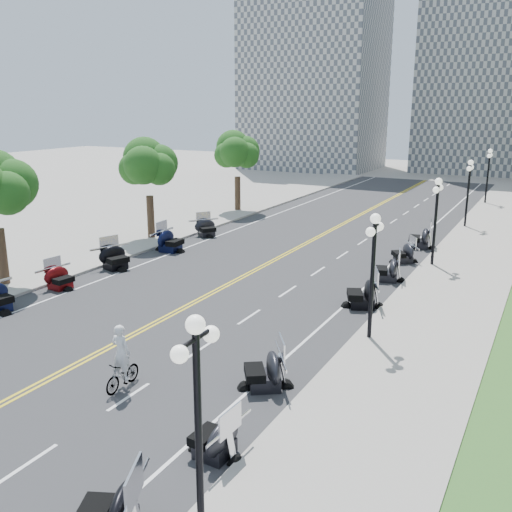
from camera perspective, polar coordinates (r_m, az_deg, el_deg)
The scene contains 46 objects.
ground at distance 23.79m, azimuth -12.25°, elevation -7.74°, with size 160.00×160.00×0.00m, color gray.
road at distance 31.58m, azimuth -0.54°, elevation -1.68°, with size 16.00×90.00×0.01m, color #333335.
centerline_yellow_a at distance 31.63m, azimuth -0.73°, elevation -1.64°, with size 0.12×90.00×0.00m, color yellow.
centerline_yellow_b at distance 31.52m, azimuth -0.35°, elevation -1.69°, with size 0.12×90.00×0.00m, color yellow.
edge_line_north at distance 29.19m, azimuth 10.58°, elevation -3.33°, with size 0.12×90.00×0.00m, color white.
edge_line_south at distance 34.98m, azimuth -9.79°, elevation -0.23°, with size 0.12×90.00×0.00m, color white.
lane_dash_4 at distance 16.80m, azimuth -21.93°, elevation -18.75°, with size 0.12×2.00×0.00m, color white.
lane_dash_5 at distance 19.15m, azimuth -12.60°, elevation -13.56°, with size 0.12×2.00×0.00m, color white.
lane_dash_6 at distance 21.98m, azimuth -5.77°, elevation -9.37°, with size 0.12×2.00×0.00m, color white.
lane_dash_7 at distance 25.13m, azimuth -0.68°, elevation -6.10°, with size 0.12×2.00×0.00m, color white.
lane_dash_8 at distance 28.50m, azimuth 3.19°, elevation -3.54°, with size 0.12×2.00×0.00m, color white.
lane_dash_9 at distance 32.01m, azimuth 6.22°, elevation -1.52°, with size 0.12×2.00×0.00m, color white.
lane_dash_10 at distance 35.62m, azimuth 8.63°, elevation 0.10°, with size 0.12×2.00×0.00m, color white.
lane_dash_11 at distance 39.31m, azimuth 10.60°, elevation 1.41°, with size 0.12×2.00×0.00m, color white.
lane_dash_12 at distance 43.06m, azimuth 12.23°, elevation 2.50°, with size 0.12×2.00×0.00m, color white.
lane_dash_13 at distance 46.85m, azimuth 13.60°, elevation 3.41°, with size 0.12×2.00×0.00m, color white.
lane_dash_14 at distance 50.67m, azimuth 14.76°, elevation 4.19°, with size 0.12×2.00×0.00m, color white.
lane_dash_15 at distance 54.51m, azimuth 15.76°, elevation 4.85°, with size 0.12×2.00×0.00m, color white.
lane_dash_16 at distance 58.38m, azimuth 16.64°, elevation 5.43°, with size 0.12×2.00×0.00m, color white.
lane_dash_17 at distance 62.26m, azimuth 17.40°, elevation 5.93°, with size 0.12×2.00×0.00m, color white.
lane_dash_18 at distance 66.16m, azimuth 18.08°, elevation 6.37°, with size 0.12×2.00×0.00m, color white.
lane_dash_19 at distance 70.07m, azimuth 18.68°, elevation 6.76°, with size 0.12×2.00×0.00m, color white.
sidewalk_north at distance 28.31m, azimuth 18.52°, elevation -4.31°, with size 5.00×90.00×0.15m, color #9E9991.
sidewalk_south at distance 37.56m, azimuth -14.75°, elevation 0.64°, with size 5.00×90.00×0.15m, color #9E9991.
distant_block_a at distance 85.11m, azimuth 5.86°, elevation 17.54°, with size 18.00×14.00×26.00m, color gray.
distant_block_b at distance 85.42m, azimuth 22.05°, elevation 17.92°, with size 16.00×12.00×30.00m, color gray.
street_lamp_1 at distance 12.22m, azimuth -5.78°, elevation -16.91°, with size 0.50×1.20×4.90m, color black, non-canonical shape.
street_lamp_2 at distance 22.33m, azimuth 11.55°, elevation -2.12°, with size 0.50×1.20×4.90m, color black, non-canonical shape.
street_lamp_3 at distance 33.71m, azimuth 17.49°, elevation 3.24°, with size 0.50×1.20×4.90m, color black, non-canonical shape.
street_lamp_4 at distance 45.41m, azimuth 20.42°, elevation 5.86°, with size 0.50×1.20×4.90m, color black, non-canonical shape.
street_lamp_5 at distance 57.23m, azimuth 22.16°, elevation 7.39°, with size 0.50×1.20×4.90m, color black, non-canonical shape.
tree_3 at distance 39.40m, azimuth -10.71°, elevation 8.44°, with size 4.80×4.80×9.20m, color #235619, non-canonical shape.
tree_4 at distance 49.29m, azimuth -1.88°, elevation 9.95°, with size 4.80×4.80×9.20m, color #235619, non-canonical shape.
motorcycle_n_3 at distance 13.56m, azimuth -14.56°, elevation -23.39°, with size 2.07×2.07×1.45m, color black, non-canonical shape.
motorcycle_n_4 at distance 15.74m, azimuth -4.19°, elevation -17.43°, with size 1.77×1.77×1.24m, color black, non-canonical shape.
motorcycle_n_5 at distance 18.95m, azimuth 0.84°, elevation -11.17°, with size 1.98×1.98×1.39m, color black, non-canonical shape.
motorcycle_n_7 at distance 26.53m, azimuth 10.59°, elevation -3.55°, with size 2.11×2.11×1.47m, color black, non-canonical shape.
motorcycle_n_8 at distance 30.76m, azimuth 13.02°, elevation -1.20°, with size 1.97×1.97×1.38m, color black, non-canonical shape.
motorcycle_n_9 at distance 34.57m, azimuth 14.54°, elevation 0.40°, with size 1.83×1.83×1.28m, color black, non-canonical shape.
motorcycle_n_10 at distance 38.34m, azimuth 16.09°, elevation 1.88°, with size 2.16×2.16×1.51m, color black, non-canonical shape.
motorcycle_s_6 at distance 30.35m, azimuth -19.04°, elevation -1.97°, with size 1.81×1.81×1.27m, color #590A0C, non-canonical shape.
motorcycle_s_7 at distance 33.09m, azimuth -13.92°, elevation -0.04°, with size 2.10×2.10×1.47m, color black, non-canonical shape.
motorcycle_s_8 at distance 36.36m, azimuth -8.57°, elevation 1.63°, with size 2.19×2.19×1.54m, color black, non-canonical shape.
motorcycle_s_9 at distance 40.32m, azimuth -4.99°, elevation 2.92°, with size 1.92×1.92×1.35m, color black, non-canonical shape.
bicycle at distance 19.50m, azimuth -13.20°, elevation -11.46°, with size 0.47×1.65×0.99m, color #A51414.
cyclist_rider at distance 18.91m, azimuth -13.46°, elevation -7.55°, with size 0.69×0.45×1.88m, color silver.
Camera 1 is at (14.50, -16.56, 9.03)m, focal length 40.00 mm.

